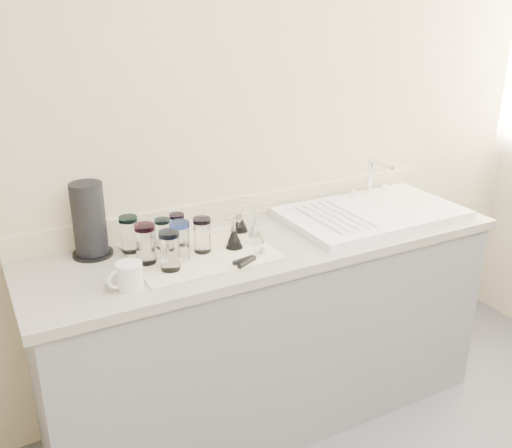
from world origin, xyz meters
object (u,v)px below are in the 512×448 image
tumbler_teal (129,234)px  tumbler_extra (170,250)px  goblet_back_right (239,221)px  tumbler_magenta (146,244)px  goblet_front_left (234,237)px  tumbler_purple (177,228)px  sink_unit (371,212)px  goblet_front_right (255,231)px  white_mug (129,276)px  tumbler_cyan (163,233)px  can_opener (250,259)px  paper_towel_roll (89,221)px  tumbler_lavender (202,235)px  tumbler_blue (180,240)px

tumbler_teal → tumbler_extra: size_ratio=0.97×
goblet_back_right → tumbler_magenta: bearing=-165.4°
tumbler_extra → goblet_front_left: tumbler_extra is taller
tumbler_purple → sink_unit: bearing=-7.5°
goblet_front_right → white_mug: 0.59m
tumbler_cyan → tumbler_magenta: size_ratio=0.80×
tumbler_purple → can_opener: 0.35m
tumbler_cyan → paper_towel_roll: 0.29m
goblet_front_left → paper_towel_roll: 0.57m
tumbler_cyan → tumbler_lavender: size_ratio=0.88×
goblet_front_left → can_opener: 0.15m
tumbler_cyan → goblet_front_left: (0.25, -0.13, -0.02)m
sink_unit → goblet_front_left: bearing=-177.4°
tumbler_teal → paper_towel_roll: paper_towel_roll is taller
can_opener → goblet_front_right: bearing=56.7°
tumbler_extra → white_mug: size_ratio=1.11×
tumbler_purple → tumbler_extra: (-0.11, -0.22, 0.01)m
tumbler_blue → tumbler_lavender: size_ratio=1.07×
tumbler_magenta → tumbler_blue: bearing=-11.2°
tumbler_teal → white_mug: bearing=-107.3°
goblet_front_left → tumbler_teal: bearing=157.3°
tumbler_cyan → goblet_front_right: goblet_front_right is taller
tumbler_lavender → white_mug: tumbler_lavender is taller
paper_towel_roll → tumbler_teal: bearing=-21.3°
sink_unit → tumbler_magenta: (-1.09, -0.00, 0.07)m
tumbler_cyan → white_mug: size_ratio=0.91×
tumbler_magenta → goblet_back_right: 0.47m
tumbler_teal → can_opener: tumbler_teal is taller
tumbler_purple → tumbler_lavender: bearing=-66.7°
tumbler_extra → goblet_front_right: bearing=11.7°
tumbler_extra → tumbler_cyan: bearing=77.8°
tumbler_lavender → goblet_back_right: 0.26m
tumbler_magenta → tumbler_blue: size_ratio=1.03×
sink_unit → tumbler_lavender: size_ratio=5.78×
tumbler_cyan → goblet_back_right: size_ratio=0.87×
sink_unit → tumbler_cyan: sink_unit is taller
can_opener → white_mug: bearing=177.8°
sink_unit → tumbler_purple: size_ratio=6.52×
goblet_front_left → tumbler_extra: bearing=-166.8°
goblet_back_right → paper_towel_roll: size_ratio=0.48×
goblet_back_right → goblet_front_right: same height
tumbler_magenta → tumbler_blue: (0.13, -0.03, -0.00)m
tumbler_extra → goblet_front_left: 0.31m
goblet_front_left → white_mug: (-0.47, -0.13, -0.00)m
tumbler_purple → tumbler_blue: 0.16m
tumbler_extra → goblet_front_left: size_ratio=1.16×
paper_towel_roll → can_opener: bearing=-34.8°
can_opener → paper_towel_roll: size_ratio=0.51×
tumbler_purple → tumbler_lavender: (0.06, -0.13, 0.01)m
tumbler_lavender → paper_towel_roll: bearing=154.2°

